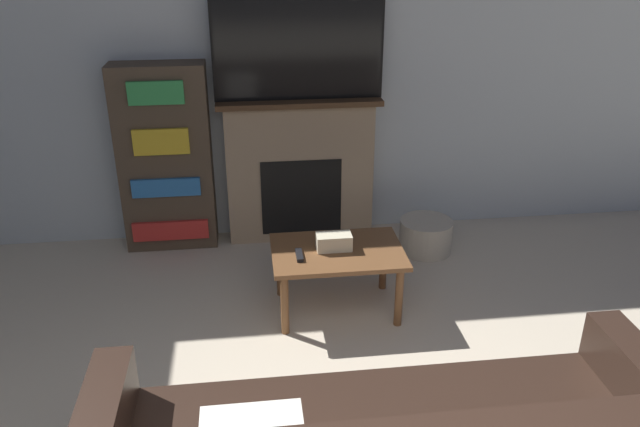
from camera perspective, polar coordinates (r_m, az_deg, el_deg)
wall_back at (r=4.78m, az=-2.42°, el=13.47°), size 6.58×0.06×2.70m
fireplace at (r=4.86m, az=-1.86°, el=4.06°), size 1.23×0.28×1.13m
tv at (r=4.60m, az=-1.99°, el=14.76°), size 1.23×0.03×0.72m
coffee_table at (r=3.95m, az=1.60°, el=-4.15°), size 0.83×0.57×0.44m
tissue_box at (r=3.90m, az=1.28°, el=-2.59°), size 0.22×0.12×0.10m
remote_control at (r=3.83m, az=-1.91°, el=-3.82°), size 0.04×0.15×0.02m
bookshelf at (r=4.81m, az=-13.94°, el=4.87°), size 0.68×0.29×1.41m
storage_basket at (r=4.85m, az=9.63°, el=-2.00°), size 0.40×0.40×0.25m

